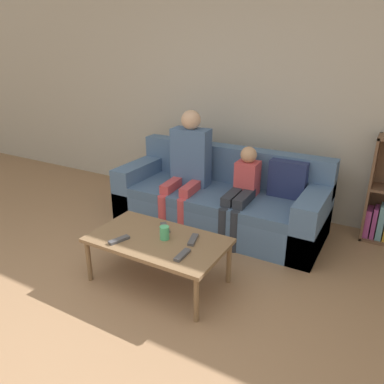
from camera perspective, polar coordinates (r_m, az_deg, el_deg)
ground_plane at (r=2.58m, az=-21.84°, el=-24.43°), size 22.00×22.00×0.00m
wall_back at (r=4.26m, az=8.13°, el=14.74°), size 12.00×0.06×2.60m
couch at (r=3.92m, az=4.34°, el=-1.37°), size 2.14×0.84×0.79m
coffee_table at (r=2.96m, az=-5.24°, el=-7.70°), size 1.07×0.61×0.39m
person_adult at (r=3.88m, az=-0.56°, el=4.75°), size 0.41×0.62×1.18m
person_child at (r=3.62m, az=7.61°, el=0.37°), size 0.23×0.60×0.89m
cup_near at (r=2.91m, az=-4.21°, el=-6.22°), size 0.07×0.07×0.11m
tv_remote_0 at (r=3.08m, az=-4.12°, el=-5.44°), size 0.16×0.15×0.02m
tv_remote_1 at (r=2.94m, az=-11.05°, el=-7.17°), size 0.10×0.18×0.02m
tv_remote_2 at (r=2.89m, az=0.16°, el=-7.27°), size 0.09×0.18×0.02m
tv_remote_3 at (r=2.70m, az=-1.49°, el=-9.56°), size 0.05×0.17×0.02m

